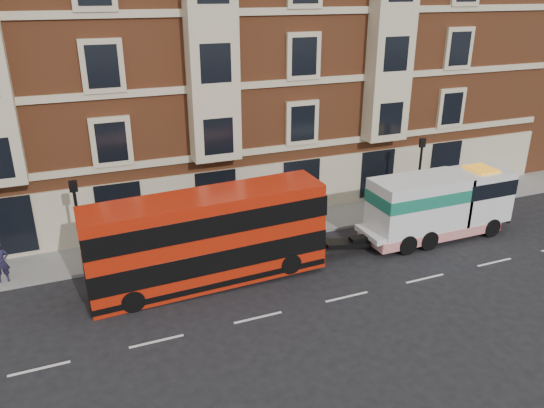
% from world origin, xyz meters
% --- Properties ---
extents(ground, '(120.00, 120.00, 0.00)m').
position_xyz_m(ground, '(0.00, 0.00, 0.00)').
color(ground, black).
rests_on(ground, ground).
extents(sidewalk, '(90.00, 3.00, 0.15)m').
position_xyz_m(sidewalk, '(0.00, 7.50, 0.07)').
color(sidewalk, slate).
rests_on(sidewalk, ground).
extents(victorian_terrace, '(45.00, 12.00, 20.40)m').
position_xyz_m(victorian_terrace, '(0.50, 15.00, 10.07)').
color(victorian_terrace, brown).
rests_on(victorian_terrace, ground).
extents(lamp_post_west, '(0.35, 0.15, 4.35)m').
position_xyz_m(lamp_post_west, '(-6.00, 6.20, 2.68)').
color(lamp_post_west, black).
rests_on(lamp_post_west, sidewalk).
extents(lamp_post_east, '(0.35, 0.15, 4.35)m').
position_xyz_m(lamp_post_east, '(12.00, 6.20, 2.68)').
color(lamp_post_east, black).
rests_on(lamp_post_east, sidewalk).
extents(double_decker_bus, '(10.19, 2.34, 4.12)m').
position_xyz_m(double_decker_bus, '(-1.01, 3.36, 2.19)').
color(double_decker_bus, red).
rests_on(double_decker_bus, ground).
extents(tow_truck, '(8.16, 2.41, 3.40)m').
position_xyz_m(tow_truck, '(11.05, 3.36, 1.80)').
color(tow_truck, white).
rests_on(tow_truck, ground).
extents(pedestrian, '(0.69, 0.46, 1.88)m').
position_xyz_m(pedestrian, '(-9.36, 6.60, 1.09)').
color(pedestrian, '#1F1B37').
rests_on(pedestrian, sidewalk).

